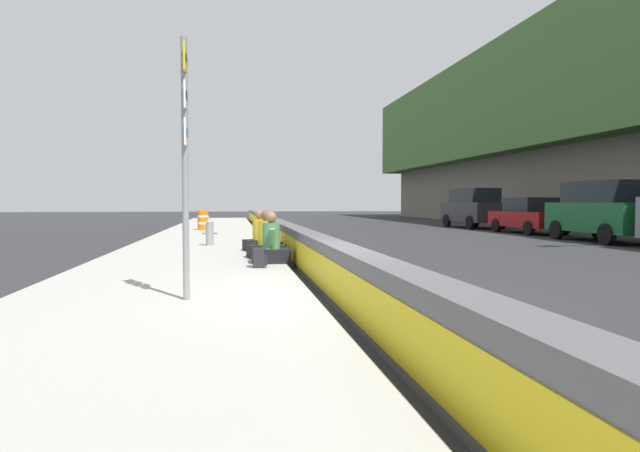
{
  "coord_description": "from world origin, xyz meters",
  "views": [
    {
      "loc": [
        -7.65,
        1.62,
        1.49
      ],
      "look_at": [
        6.04,
        -0.61,
        0.88
      ],
      "focal_mm": 30.41,
      "sensor_mm": 36.0,
      "label": 1
    }
  ],
  "objects_px": {
    "seated_person_foreground": "(271,247)",
    "construction_barrel": "(203,220)",
    "seated_person_rear": "(267,241)",
    "backpack": "(259,258)",
    "route_sign_post": "(185,148)",
    "parked_car_third": "(603,210)",
    "seated_person_middle": "(266,243)",
    "parked_car_midline": "(473,208)",
    "fire_hydrant": "(210,231)",
    "parked_car_fourth": "(529,215)",
    "seated_person_far": "(260,238)"
  },
  "relations": [
    {
      "from": "seated_person_middle",
      "to": "parked_car_midline",
      "type": "height_order",
      "value": "parked_car_midline"
    },
    {
      "from": "backpack",
      "to": "parked_car_third",
      "type": "relative_size",
      "value": 0.08
    },
    {
      "from": "seated_person_middle",
      "to": "parked_car_fourth",
      "type": "xyz_separation_m",
      "value": [
        10.62,
        -13.14,
        0.36
      ]
    },
    {
      "from": "route_sign_post",
      "to": "parked_car_midline",
      "type": "bearing_deg",
      "value": -33.45
    },
    {
      "from": "fire_hydrant",
      "to": "backpack",
      "type": "relative_size",
      "value": 2.2
    },
    {
      "from": "parked_car_third",
      "to": "parked_car_midline",
      "type": "relative_size",
      "value": 1.0
    },
    {
      "from": "seated_person_foreground",
      "to": "parked_car_fourth",
      "type": "bearing_deg",
      "value": -48.21
    },
    {
      "from": "construction_barrel",
      "to": "parked_car_fourth",
      "type": "relative_size",
      "value": 0.21
    },
    {
      "from": "seated_person_far",
      "to": "construction_barrel",
      "type": "bearing_deg",
      "value": 10.42
    },
    {
      "from": "construction_barrel",
      "to": "parked_car_midline",
      "type": "distance_m",
      "value": 15.41
    },
    {
      "from": "fire_hydrant",
      "to": "parked_car_third",
      "type": "bearing_deg",
      "value": -85.69
    },
    {
      "from": "seated_person_rear",
      "to": "seated_person_foreground",
      "type": "bearing_deg",
      "value": 178.93
    },
    {
      "from": "seated_person_foreground",
      "to": "construction_barrel",
      "type": "height_order",
      "value": "seated_person_foreground"
    },
    {
      "from": "backpack",
      "to": "parked_car_third",
      "type": "distance_m",
      "value": 15.03
    },
    {
      "from": "route_sign_post",
      "to": "seated_person_foreground",
      "type": "distance_m",
      "value": 5.0
    },
    {
      "from": "parked_car_fourth",
      "to": "seated_person_far",
      "type": "bearing_deg",
      "value": 123.24
    },
    {
      "from": "seated_person_far",
      "to": "parked_car_third",
      "type": "height_order",
      "value": "parked_car_third"
    },
    {
      "from": "route_sign_post",
      "to": "seated_person_far",
      "type": "relative_size",
      "value": 3.17
    },
    {
      "from": "route_sign_post",
      "to": "parked_car_fourth",
      "type": "distance_m",
      "value": 21.8
    },
    {
      "from": "backpack",
      "to": "construction_barrel",
      "type": "distance_m",
      "value": 15.77
    },
    {
      "from": "seated_person_foreground",
      "to": "seated_person_rear",
      "type": "bearing_deg",
      "value": -1.07
    },
    {
      "from": "seated_person_middle",
      "to": "construction_barrel",
      "type": "bearing_deg",
      "value": 9.17
    },
    {
      "from": "seated_person_middle",
      "to": "route_sign_post",
      "type": "bearing_deg",
      "value": 165.38
    },
    {
      "from": "fire_hydrant",
      "to": "seated_person_far",
      "type": "bearing_deg",
      "value": -145.13
    },
    {
      "from": "seated_person_foreground",
      "to": "backpack",
      "type": "relative_size",
      "value": 2.86
    },
    {
      "from": "seated_person_foreground",
      "to": "parked_car_midline",
      "type": "relative_size",
      "value": 0.24
    },
    {
      "from": "seated_person_middle",
      "to": "construction_barrel",
      "type": "xyz_separation_m",
      "value": [
        13.71,
        2.21,
        0.11
      ]
    },
    {
      "from": "seated_person_rear",
      "to": "construction_barrel",
      "type": "distance_m",
      "value": 12.88
    },
    {
      "from": "route_sign_post",
      "to": "parked_car_third",
      "type": "xyz_separation_m",
      "value": [
        10.67,
        -14.4,
        -1.05
      ]
    },
    {
      "from": "seated_person_rear",
      "to": "construction_barrel",
      "type": "height_order",
      "value": "seated_person_rear"
    },
    {
      "from": "parked_car_third",
      "to": "route_sign_post",
      "type": "bearing_deg",
      "value": 126.55
    },
    {
      "from": "route_sign_post",
      "to": "parked_car_third",
      "type": "relative_size",
      "value": 0.74
    },
    {
      "from": "route_sign_post",
      "to": "parked_car_midline",
      "type": "height_order",
      "value": "route_sign_post"
    },
    {
      "from": "parked_car_fourth",
      "to": "seated_person_middle",
      "type": "bearing_deg",
      "value": 128.95
    },
    {
      "from": "seated_person_rear",
      "to": "construction_barrel",
      "type": "xyz_separation_m",
      "value": [
        12.67,
        2.3,
        0.15
      ]
    },
    {
      "from": "fire_hydrant",
      "to": "backpack",
      "type": "height_order",
      "value": "fire_hydrant"
    },
    {
      "from": "fire_hydrant",
      "to": "parked_car_third",
      "type": "xyz_separation_m",
      "value": [
        1.09,
        -14.46,
        0.6
      ]
    },
    {
      "from": "seated_person_foreground",
      "to": "seated_person_middle",
      "type": "height_order",
      "value": "seated_person_middle"
    },
    {
      "from": "backpack",
      "to": "seated_person_middle",
      "type": "bearing_deg",
      "value": -7.73
    },
    {
      "from": "seated_person_far",
      "to": "seated_person_foreground",
      "type": "bearing_deg",
      "value": -178.13
    },
    {
      "from": "seated_person_foreground",
      "to": "backpack",
      "type": "height_order",
      "value": "seated_person_foreground"
    },
    {
      "from": "fire_hydrant",
      "to": "backpack",
      "type": "distance_m",
      "value": 6.13
    },
    {
      "from": "route_sign_post",
      "to": "fire_hydrant",
      "type": "xyz_separation_m",
      "value": [
        9.58,
        0.07,
        -1.65
      ]
    },
    {
      "from": "seated_person_middle",
      "to": "backpack",
      "type": "xyz_separation_m",
      "value": [
        -1.94,
        0.26,
        -0.17
      ]
    },
    {
      "from": "seated_person_middle",
      "to": "seated_person_far",
      "type": "distance_m",
      "value": 1.97
    },
    {
      "from": "backpack",
      "to": "parked_car_third",
      "type": "height_order",
      "value": "parked_car_third"
    },
    {
      "from": "route_sign_post",
      "to": "seated_person_middle",
      "type": "distance_m",
      "value": 5.97
    },
    {
      "from": "seated_person_rear",
      "to": "seated_person_far",
      "type": "bearing_deg",
      "value": 8.47
    },
    {
      "from": "construction_barrel",
      "to": "parked_car_third",
      "type": "distance_m",
      "value": 17.43
    },
    {
      "from": "seated_person_foreground",
      "to": "construction_barrel",
      "type": "xyz_separation_m",
      "value": [
        14.79,
        2.26,
        0.12
      ]
    }
  ]
}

